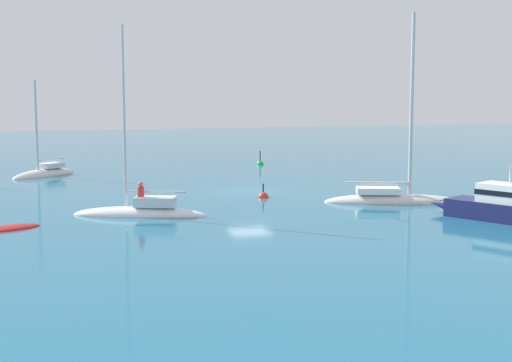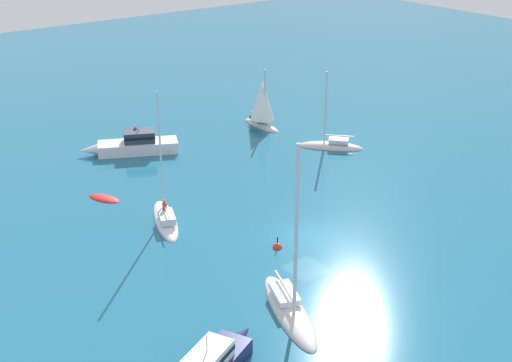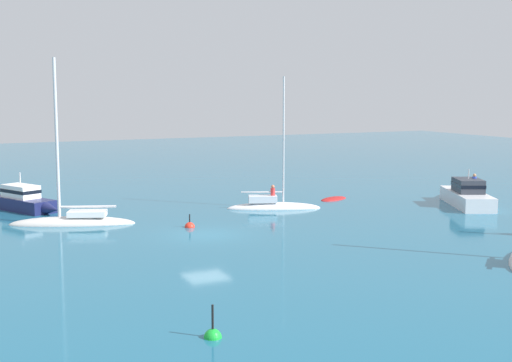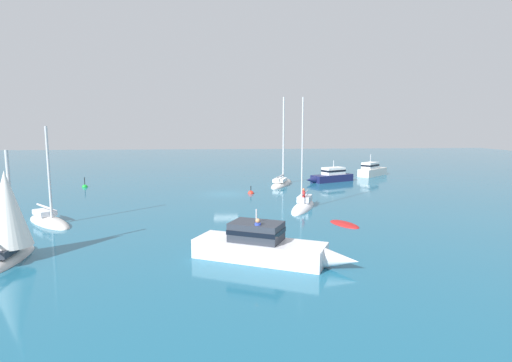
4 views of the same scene
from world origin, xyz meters
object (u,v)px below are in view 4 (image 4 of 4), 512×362
object	(u,v)px
motor_cruiser_1	(373,170)
ketch	(49,222)
motor_cruiser	(331,176)
yacht_1	(282,183)
yacht	(303,206)
mooring_buoy	(251,194)
channel_buoy	(85,187)
sloop	(8,221)
launch	(265,246)
tender	(344,225)

from	to	relation	value
motor_cruiser_1	ketch	bearing A→B (deg)	175.19
motor_cruiser	yacht_1	xyz separation A→B (m)	(-2.06, 6.54, -0.53)
ketch	yacht_1	size ratio (longest dim) A/B	0.69
yacht	mooring_buoy	world-z (taller)	yacht
yacht_1	channel_buoy	world-z (taller)	yacht_1
motor_cruiser	channel_buoy	distance (m)	29.29
yacht	ketch	bearing A→B (deg)	-56.57
yacht_1	sloop	distance (m)	31.96
motor_cruiser_1	channel_buoy	distance (m)	37.43
launch	channel_buoy	size ratio (longest dim) A/B	5.77
ketch	sloop	size ratio (longest dim) A/B	1.20
channel_buoy	ketch	bearing A→B (deg)	-170.06
ketch	motor_cruiser	distance (m)	32.86
yacht	motor_cruiser	distance (m)	17.36
channel_buoy	motor_cruiser	bearing A→B (deg)	-85.54
launch	tender	bearing A→B (deg)	74.30
sloop	motor_cruiser_1	world-z (taller)	sloop
yacht	sloop	size ratio (longest dim) A/B	1.56
launch	tender	xyz separation A→B (m)	(7.26, -6.48, -0.76)
ketch	tender	distance (m)	21.23
launch	channel_buoy	world-z (taller)	launch
yacht	ketch	xyz separation A→B (m)	(-3.96, 19.36, -0.03)
yacht	channel_buoy	xyz separation A→B (m)	(13.72, 22.46, -0.13)
ketch	motor_cruiser	size ratio (longest dim) A/B	1.11
yacht	channel_buoy	size ratio (longest dim) A/B	6.67
motor_cruiser	launch	world-z (taller)	launch
channel_buoy	yacht	bearing A→B (deg)	-121.42
channel_buoy	mooring_buoy	size ratio (longest dim) A/B	1.30
motor_cruiser	yacht_1	bearing A→B (deg)	-8.30
tender	yacht	bearing A→B (deg)	-6.99
ketch	yacht_1	xyz separation A→B (m)	(17.89, -19.55, 0.07)
launch	mooring_buoy	bearing A→B (deg)	113.87
ketch	motor_cruiser	bearing A→B (deg)	84.89
yacht	tender	world-z (taller)	yacht
yacht	channel_buoy	distance (m)	26.32
launch	motor_cruiser_1	xyz separation A→B (m)	(34.79, -18.89, 0.03)
motor_cruiser_1	sloop	bearing A→B (deg)	-175.53
yacht_1	ketch	bearing A→B (deg)	153.68
sloop	yacht	bearing A→B (deg)	-56.29
ketch	sloop	xyz separation A→B (m)	(-8.35, -1.41, 2.00)
tender	mooring_buoy	distance (m)	14.95
motor_cruiser_1	tender	bearing A→B (deg)	-156.18
motor_cruiser	launch	bearing A→B (deg)	42.92
yacht	motor_cruiser_1	distance (m)	25.67
tender	channel_buoy	bearing A→B (deg)	27.68
sloop	channel_buoy	distance (m)	26.51
yacht	motor_cruiser	bearing A→B (deg)	179.03
yacht	yacht_1	distance (m)	13.93
motor_cruiser_1	mooring_buoy	size ratio (longest dim) A/B	5.23
yacht	ketch	world-z (taller)	yacht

